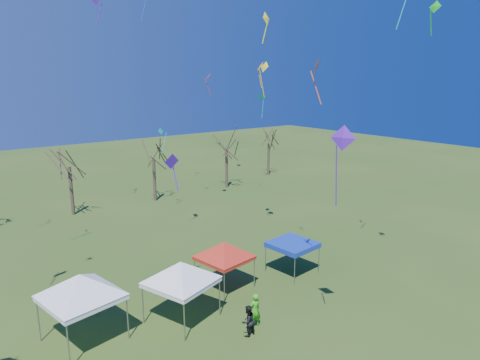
{
  "coord_description": "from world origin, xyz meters",
  "views": [
    {
      "loc": [
        -13.45,
        -16.04,
        12.59
      ],
      "look_at": [
        1.2,
        3.0,
        6.88
      ],
      "focal_mm": 32.0,
      "sensor_mm": 36.0,
      "label": 1
    }
  ],
  "objects_px": {
    "tree_3": "(153,144)",
    "person_dark": "(248,321)",
    "tent_blue": "(293,245)",
    "tent_red": "(224,245)",
    "tree_2": "(67,149)",
    "tree_4": "(226,136)",
    "tent_white_mid": "(181,266)",
    "person_green": "(255,310)",
    "tree_5": "(269,132)",
    "tent_white_west": "(79,279)"
  },
  "relations": [
    {
      "from": "tree_2",
      "to": "tent_red",
      "type": "height_order",
      "value": "tree_2"
    },
    {
      "from": "tent_white_west",
      "to": "person_green",
      "type": "distance_m",
      "value": 8.84
    },
    {
      "from": "tent_white_west",
      "to": "person_green",
      "type": "relative_size",
      "value": 2.46
    },
    {
      "from": "person_dark",
      "to": "tent_red",
      "type": "bearing_deg",
      "value": -120.2
    },
    {
      "from": "tree_5",
      "to": "tent_red",
      "type": "bearing_deg",
      "value": -136.04
    },
    {
      "from": "tree_3",
      "to": "person_green",
      "type": "distance_m",
      "value": 26.15
    },
    {
      "from": "tent_blue",
      "to": "person_green",
      "type": "distance_m",
      "value": 7.02
    },
    {
      "from": "tree_3",
      "to": "tent_blue",
      "type": "relative_size",
      "value": 2.7
    },
    {
      "from": "person_green",
      "to": "tent_white_west",
      "type": "bearing_deg",
      "value": -29.2
    },
    {
      "from": "tree_5",
      "to": "person_dark",
      "type": "distance_m",
      "value": 37.4
    },
    {
      "from": "tree_2",
      "to": "tent_white_mid",
      "type": "relative_size",
      "value": 1.98
    },
    {
      "from": "tree_4",
      "to": "tent_white_mid",
      "type": "height_order",
      "value": "tree_4"
    },
    {
      "from": "tent_white_mid",
      "to": "tent_red",
      "type": "xyz_separation_m",
      "value": [
        3.88,
        1.53,
        -0.3
      ]
    },
    {
      "from": "tree_5",
      "to": "person_green",
      "type": "bearing_deg",
      "value": -132.36
    },
    {
      "from": "tree_4",
      "to": "person_green",
      "type": "distance_m",
      "value": 29.89
    },
    {
      "from": "tent_white_mid",
      "to": "tent_red",
      "type": "bearing_deg",
      "value": 21.51
    },
    {
      "from": "person_green",
      "to": "person_dark",
      "type": "xyz_separation_m",
      "value": [
        -0.8,
        -0.42,
        -0.11
      ]
    },
    {
      "from": "tree_5",
      "to": "tree_4",
      "type": "bearing_deg",
      "value": -166.15
    },
    {
      "from": "tree_4",
      "to": "tent_red",
      "type": "height_order",
      "value": "tree_4"
    },
    {
      "from": "tree_5",
      "to": "tent_blue",
      "type": "xyz_separation_m",
      "value": [
        -18.36,
        -23.33,
        -3.79
      ]
    },
    {
      "from": "tree_3",
      "to": "person_dark",
      "type": "height_order",
      "value": "tree_3"
    },
    {
      "from": "tree_3",
      "to": "tent_blue",
      "type": "bearing_deg",
      "value": -91.81
    },
    {
      "from": "tree_5",
      "to": "tent_blue",
      "type": "height_order",
      "value": "tree_5"
    },
    {
      "from": "tent_blue",
      "to": "tree_3",
      "type": "bearing_deg",
      "value": 88.19
    },
    {
      "from": "tent_white_mid",
      "to": "person_dark",
      "type": "relative_size",
      "value": 2.55
    },
    {
      "from": "person_green",
      "to": "person_dark",
      "type": "relative_size",
      "value": 1.13
    },
    {
      "from": "tree_4",
      "to": "tent_white_mid",
      "type": "relative_size",
      "value": 1.91
    },
    {
      "from": "tent_white_west",
      "to": "person_green",
      "type": "height_order",
      "value": "tent_white_west"
    },
    {
      "from": "tree_5",
      "to": "tent_red",
      "type": "xyz_separation_m",
      "value": [
        -23.16,
        -22.33,
        -2.94
      ]
    },
    {
      "from": "tree_2",
      "to": "tent_white_mid",
      "type": "height_order",
      "value": "tree_2"
    },
    {
      "from": "person_green",
      "to": "tree_2",
      "type": "bearing_deg",
      "value": -85.82
    },
    {
      "from": "tree_5",
      "to": "tree_2",
      "type": "bearing_deg",
      "value": -176.3
    },
    {
      "from": "tent_red",
      "to": "person_dark",
      "type": "distance_m",
      "value": 5.62
    },
    {
      "from": "tent_white_west",
      "to": "tent_blue",
      "type": "bearing_deg",
      "value": -3.27
    },
    {
      "from": "tree_4",
      "to": "person_green",
      "type": "xyz_separation_m",
      "value": [
        -16.04,
        -24.7,
        -5.14
      ]
    },
    {
      "from": "person_dark",
      "to": "tent_white_mid",
      "type": "bearing_deg",
      "value": -68.42
    },
    {
      "from": "tree_2",
      "to": "tree_4",
      "type": "bearing_deg",
      "value": -1.22
    },
    {
      "from": "tree_2",
      "to": "tree_3",
      "type": "xyz_separation_m",
      "value": [
        8.4,
        -0.33,
        -0.21
      ]
    },
    {
      "from": "tree_2",
      "to": "tent_red",
      "type": "bearing_deg",
      "value": -81.93
    },
    {
      "from": "tree_2",
      "to": "tree_4",
      "type": "height_order",
      "value": "tree_2"
    },
    {
      "from": "tree_3",
      "to": "tent_red",
      "type": "distance_m",
      "value": 21.29
    },
    {
      "from": "tent_white_mid",
      "to": "tent_blue",
      "type": "bearing_deg",
      "value": 3.52
    },
    {
      "from": "person_dark",
      "to": "tree_2",
      "type": "bearing_deg",
      "value": -95.39
    },
    {
      "from": "tree_4",
      "to": "tree_5",
      "type": "distance_m",
      "value": 8.62
    },
    {
      "from": "tree_2",
      "to": "tent_white_mid",
      "type": "distance_m",
      "value": 22.43
    },
    {
      "from": "tent_white_west",
      "to": "tent_blue",
      "type": "height_order",
      "value": "tent_white_west"
    },
    {
      "from": "tent_white_mid",
      "to": "person_dark",
      "type": "bearing_deg",
      "value": -61.04
    },
    {
      "from": "tree_3",
      "to": "person_dark",
      "type": "relative_size",
      "value": 4.88
    },
    {
      "from": "tree_4",
      "to": "tent_white_west",
      "type": "xyz_separation_m",
      "value": [
        -23.46,
        -20.5,
        -2.79
      ]
    },
    {
      "from": "tree_5",
      "to": "tent_white_west",
      "type": "height_order",
      "value": "tree_5"
    }
  ]
}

